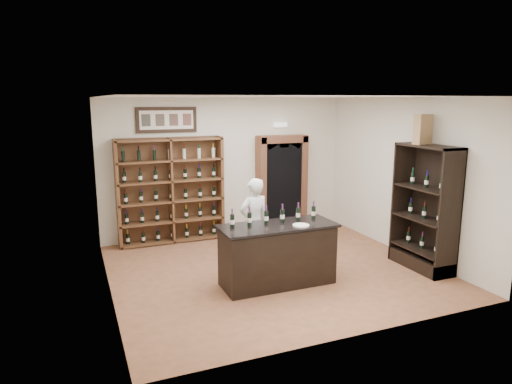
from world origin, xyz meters
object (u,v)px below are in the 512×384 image
(wine_shelf, at_px, (171,190))
(tasting_counter, at_px, (277,255))
(wine_crate, at_px, (423,129))
(counter_bottle_0, at_px, (232,221))
(shopkeeper, at_px, (254,222))
(side_cabinet, at_px, (425,227))

(wine_shelf, xyz_separation_m, tasting_counter, (1.10, -2.93, -0.61))
(wine_shelf, relative_size, wine_crate, 4.30)
(counter_bottle_0, bearing_deg, wine_crate, -4.69)
(counter_bottle_0, bearing_deg, wine_shelf, 97.73)
(shopkeeper, bearing_deg, wine_shelf, -71.60)
(wine_shelf, height_order, shopkeeper, wine_shelf)
(wine_shelf, bearing_deg, shopkeeper, -61.57)
(tasting_counter, xyz_separation_m, counter_bottle_0, (-0.72, 0.13, 0.61))
(tasting_counter, relative_size, counter_bottle_0, 6.27)
(tasting_counter, distance_m, shopkeeper, 1.00)
(tasting_counter, height_order, wine_crate, wine_crate)
(tasting_counter, bearing_deg, shopkeeper, 91.60)
(wine_shelf, height_order, wine_crate, wine_crate)
(counter_bottle_0, bearing_deg, tasting_counter, -10.41)
(side_cabinet, bearing_deg, counter_bottle_0, 172.85)
(counter_bottle_0, bearing_deg, side_cabinet, -7.15)
(tasting_counter, distance_m, counter_bottle_0, 0.96)
(wine_shelf, relative_size, tasting_counter, 1.17)
(wine_shelf, bearing_deg, counter_bottle_0, -82.27)
(wine_shelf, xyz_separation_m, wine_crate, (3.77, -3.08, 1.36))
(wine_shelf, height_order, counter_bottle_0, wine_shelf)
(tasting_counter, bearing_deg, counter_bottle_0, 169.59)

